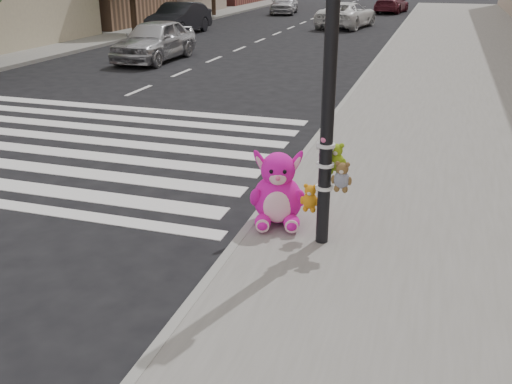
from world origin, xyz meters
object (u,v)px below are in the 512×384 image
at_px(car_silver_far, 155,40).
at_px(car_dark_far, 179,18).
at_px(pink_bunny, 278,193).
at_px(signal_pole, 329,117).
at_px(red_teddy, 275,209).
at_px(car_white_near, 347,15).

bearing_deg(car_silver_far, car_dark_far, 108.72).
relative_size(pink_bunny, car_dark_far, 0.23).
relative_size(pink_bunny, car_silver_far, 0.24).
xyz_separation_m(signal_pole, car_silver_far, (-9.13, 13.25, -1.03)).
height_order(red_teddy, car_white_near, car_white_near).
distance_m(pink_bunny, car_white_near, 27.05).
bearing_deg(car_silver_far, signal_pole, -55.29).
distance_m(pink_bunny, car_dark_far, 23.85).
bearing_deg(signal_pole, car_silver_far, 124.55).
bearing_deg(car_white_near, pink_bunny, 106.18).
distance_m(red_teddy, car_white_near, 26.81).
height_order(signal_pole, car_silver_far, signal_pole).
bearing_deg(car_dark_far, signal_pole, -59.58).
distance_m(pink_bunny, car_silver_far, 15.41).
distance_m(signal_pole, red_teddy, 1.84).
xyz_separation_m(signal_pole, car_white_near, (-4.11, 27.19, -1.09)).
relative_size(pink_bunny, car_white_near, 0.21).
bearing_deg(signal_pole, pink_bunny, 154.02).
bearing_deg(car_white_near, car_dark_far, 45.55).
xyz_separation_m(signal_pole, car_dark_far, (-11.87, 21.43, -1.00)).
bearing_deg(red_teddy, car_dark_far, 124.22).
distance_m(car_dark_far, car_white_near, 9.66).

